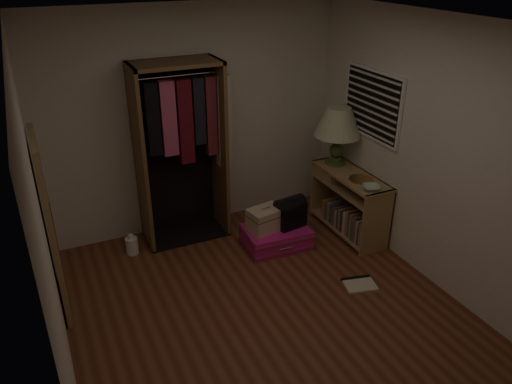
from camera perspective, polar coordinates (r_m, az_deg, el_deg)
ground at (r=4.80m, az=1.61°, el=-13.89°), size 4.00×4.00×0.00m
room_walls at (r=4.07m, az=2.54°, el=3.16°), size 3.52×4.02×2.60m
console_bookshelf at (r=6.00m, az=10.48°, el=-0.95°), size 0.42×1.12×0.75m
open_wardrobe at (r=5.59m, az=-8.23°, el=6.22°), size 1.06×0.50×2.05m
floor_mirror at (r=4.83m, az=-22.40°, el=-3.67°), size 0.06×0.80×1.70m
pink_suitcase at (r=5.74m, az=2.30°, el=-5.12°), size 0.77×0.57×0.23m
train_case at (r=5.59m, az=1.11°, el=-3.12°), size 0.43×0.33×0.28m
black_bag at (r=5.65m, az=3.92°, el=-2.21°), size 0.36×0.26×0.36m
table_lamp at (r=5.92m, az=9.39°, el=7.77°), size 0.73×0.73×0.69m
brass_tray at (r=5.70m, az=11.93°, el=1.42°), size 0.36×0.36×0.02m
ceramic_bowl at (r=5.49m, az=13.04°, el=0.48°), size 0.25×0.25×0.05m
white_jug at (r=5.77m, az=-13.99°, el=-5.94°), size 0.15×0.15×0.24m
floor_book at (r=5.27m, az=11.68°, el=-10.22°), size 0.36×0.32×0.03m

